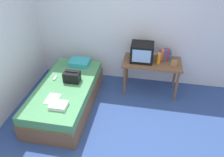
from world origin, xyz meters
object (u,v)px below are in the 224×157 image
at_px(book_row, 165,55).
at_px(picture_frame, 174,63).
at_px(tv, 142,52).
at_px(pillow, 80,62).
at_px(bed, 66,95).
at_px(folded_towel, 59,105).
at_px(magazine, 52,99).
at_px(remote_dark, 59,104).
at_px(handbag, 72,77).
at_px(remote_silver, 55,78).
at_px(water_bottle, 159,58).
at_px(desk, 152,65).

xyz_separation_m(book_row, picture_frame, (0.17, -0.23, -0.04)).
bearing_deg(tv, pillow, -178.96).
height_order(bed, folded_towel, folded_towel).
xyz_separation_m(magazine, folded_towel, (0.19, -0.17, 0.03)).
distance_m(pillow, remote_dark, 1.31).
height_order(book_row, picture_frame, book_row).
bearing_deg(handbag, remote_silver, 175.78).
xyz_separation_m(magazine, remote_silver, (-0.20, 0.59, 0.01)).
relative_size(book_row, remote_dark, 1.47).
xyz_separation_m(remote_dark, folded_towel, (0.02, -0.06, 0.02)).
bearing_deg(bed, picture_frame, 18.97).
xyz_separation_m(book_row, magazine, (-1.88, -1.35, -0.33)).
height_order(handbag, remote_dark, handbag).
distance_m(tv, folded_towel, 1.90).
height_order(tv, magazine, tv).
bearing_deg(pillow, handbag, -85.10).
xyz_separation_m(water_bottle, pillow, (-1.64, 0.04, -0.29)).
relative_size(book_row, pillow, 0.55).
bearing_deg(remote_dark, folded_towel, -72.46).
bearing_deg(tv, remote_silver, -158.77).
xyz_separation_m(book_row, folded_towel, (-1.70, -1.52, -0.30)).
xyz_separation_m(book_row, remote_silver, (-2.08, -0.75, -0.32)).
distance_m(handbag, remote_silver, 0.37).
height_order(tv, water_bottle, tv).
distance_m(desk, handbag, 1.61).
bearing_deg(bed, handbag, 53.63).
relative_size(desk, tv, 2.64).
relative_size(tv, remote_dark, 2.82).
distance_m(water_bottle, picture_frame, 0.30).
xyz_separation_m(desk, picture_frame, (0.41, -0.10, 0.15)).
relative_size(handbag, magazine, 1.03).
bearing_deg(magazine, water_bottle, 33.43).
height_order(book_row, handbag, book_row).
xyz_separation_m(tv, remote_silver, (-1.62, -0.63, -0.39)).
height_order(water_bottle, remote_silver, water_bottle).
relative_size(tv, book_row, 1.92).
bearing_deg(remote_silver, book_row, 19.84).
height_order(tv, folded_towel, tv).
height_order(water_bottle, book_row, book_row).
bearing_deg(pillow, magazine, -95.20).
bearing_deg(bed, book_row, 26.72).
relative_size(handbag, folded_towel, 1.07).
xyz_separation_m(book_row, pillow, (-1.77, -0.15, -0.28)).
distance_m(pillow, handbag, 0.64).
relative_size(desk, magazine, 4.00).
relative_size(tv, pillow, 1.05).
relative_size(bed, picture_frame, 16.08).
height_order(desk, folded_towel, desk).
xyz_separation_m(picture_frame, remote_silver, (-2.25, -0.52, -0.28)).
height_order(picture_frame, remote_dark, picture_frame).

